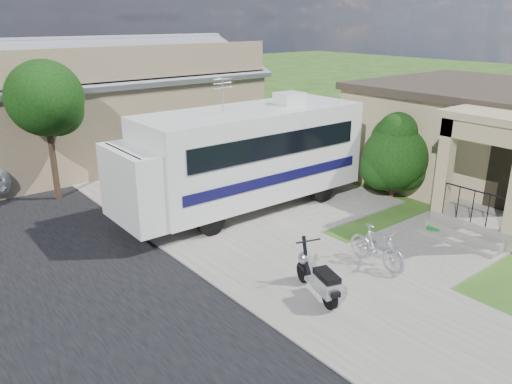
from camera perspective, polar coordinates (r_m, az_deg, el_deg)
ground at (r=12.65m, az=8.97°, el=-8.03°), size 120.00×120.00×0.00m
sidewalk_slab at (r=19.81m, az=-14.86°, el=1.83°), size 4.00×80.00×0.06m
driveway_slab at (r=16.57m, az=1.07°, el=-0.95°), size 7.00×6.00×0.05m
walk_slab at (r=14.34m, az=20.16°, el=-5.53°), size 4.00×3.00×0.05m
house at (r=19.89m, az=23.84°, el=6.10°), size 9.47×7.80×3.54m
warehouse at (r=23.33m, az=-17.13°, el=9.15°), size 12.50×8.40×5.04m
street_tree_a at (r=17.35m, az=-22.67°, el=9.52°), size 2.44×2.40×4.58m
motorhome at (r=15.39m, az=-1.44°, el=4.28°), size 8.07×2.69×4.13m
shrub at (r=17.17m, az=15.57°, el=4.18°), size 2.37×2.26×2.91m
scooter at (r=10.88m, az=7.23°, el=-9.80°), size 0.82×1.67×1.12m
bicycle at (r=12.43m, az=13.60°, el=-6.33°), size 0.50×1.66×0.99m
garden_hose at (r=14.90m, az=19.54°, el=-4.28°), size 0.37×0.37×0.16m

